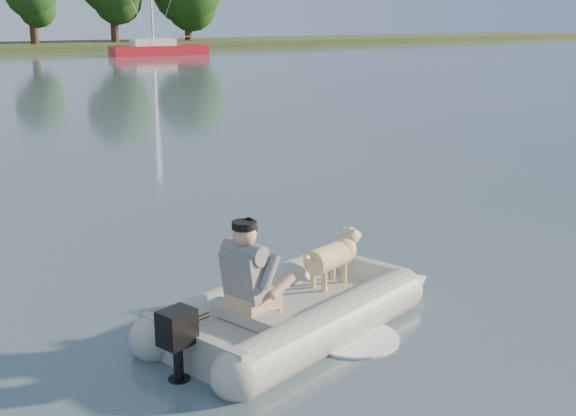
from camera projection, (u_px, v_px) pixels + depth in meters
water at (375, 321)px, 7.60m from camera, size 160.00×160.00×0.00m
dinghy at (296, 271)px, 7.42m from camera, size 5.49×4.75×1.34m
man at (247, 271)px, 6.91m from camera, size 0.84×0.78×1.04m
dog at (329, 262)px, 7.93m from camera, size 0.95×0.57×0.60m
outboard_motor at (178, 348)px, 6.32m from camera, size 0.46×0.38×0.76m
sailboat at (158, 49)px, 56.10m from camera, size 7.63×2.91×10.25m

